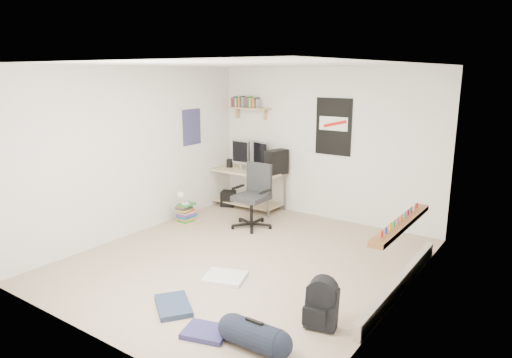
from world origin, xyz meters
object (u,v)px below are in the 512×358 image
Objects in this scene: duffel_bag at (254,334)px; backpack at (322,308)px; book_stack at (186,213)px; office_chair at (251,197)px; desk at (245,188)px.

backpack is at bearing 62.71° from duffel_bag.
backpack reaches higher than book_stack.
backpack is 3.64m from book_stack.
office_chair reaches higher than book_stack.
office_chair is 3.30m from duffel_bag.
book_stack is at bearing -96.37° from desk.
duffel_bag is at bearing -46.37° from desk.
book_stack is (-3.28, 1.57, -0.05)m from backpack.
backpack is (3.00, -2.83, -0.16)m from desk.
backpack is 0.75m from duffel_bag.
backpack is 0.79× the size of duffel_bag.
desk is 3.75× the size of backpack.
office_chair is 2.00× the size of duffel_bag.
office_chair is 2.20× the size of book_stack.
duffel_bag is at bearing -54.32° from office_chair.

